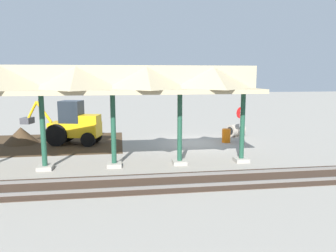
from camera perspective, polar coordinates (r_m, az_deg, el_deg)
ground_plane at (r=21.65m, az=4.62°, el=-2.99°), size 120.00×120.00×0.00m
dirt_work_zone at (r=22.82m, az=-20.09°, el=-2.88°), size 9.57×7.00×0.01m
platform_canopy at (r=15.85m, az=-15.63°, el=7.51°), size 17.43×3.20×4.90m
rail_tracks at (r=14.53m, az=11.48°, el=-9.03°), size 60.00×2.58×0.15m
stop_sign at (r=22.56m, az=12.46°, el=1.59°), size 0.67×0.41×2.31m
backhoe at (r=21.97m, az=-16.25°, el=0.21°), size 5.23×2.46×2.82m
dirt_mound at (r=23.64m, az=-24.14°, el=-2.74°), size 4.44×4.44×2.13m
concrete_pipe at (r=24.43m, az=11.72°, el=-0.72°), size 1.46×1.32×0.89m
traffic_barrel at (r=22.11m, az=10.09°, el=-1.66°), size 0.56×0.56×0.90m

